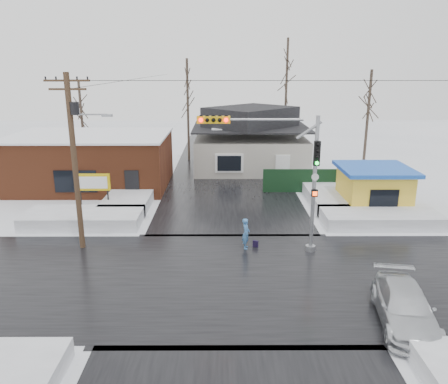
{
  "coord_description": "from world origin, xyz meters",
  "views": [
    {
      "loc": [
        -0.58,
        -17.96,
        9.27
      ],
      "look_at": [
        -0.5,
        3.7,
        3.0
      ],
      "focal_mm": 35.0,
      "sensor_mm": 36.0,
      "label": 1
    }
  ],
  "objects_px": {
    "kiosk": "(373,188)",
    "car": "(405,307)",
    "utility_pole": "(75,153)",
    "marquee_sign": "(93,183)",
    "pedestrian": "(246,234)",
    "traffic_signal": "(284,166)"
  },
  "relations": [
    {
      "from": "kiosk",
      "to": "car",
      "type": "distance_m",
      "value": 14.07
    },
    {
      "from": "utility_pole",
      "to": "marquee_sign",
      "type": "bearing_deg",
      "value": 100.13
    },
    {
      "from": "car",
      "to": "kiosk",
      "type": "bearing_deg",
      "value": 85.64
    },
    {
      "from": "marquee_sign",
      "to": "pedestrian",
      "type": "distance_m",
      "value": 11.49
    },
    {
      "from": "traffic_signal",
      "to": "car",
      "type": "relative_size",
      "value": 1.49
    },
    {
      "from": "traffic_signal",
      "to": "marquee_sign",
      "type": "bearing_deg",
      "value": 150.28
    },
    {
      "from": "kiosk",
      "to": "pedestrian",
      "type": "height_order",
      "value": "kiosk"
    },
    {
      "from": "traffic_signal",
      "to": "marquee_sign",
      "type": "relative_size",
      "value": 2.75
    },
    {
      "from": "traffic_signal",
      "to": "kiosk",
      "type": "distance_m",
      "value": 10.43
    },
    {
      "from": "utility_pole",
      "to": "traffic_signal",
      "type": "bearing_deg",
      "value": -2.95
    },
    {
      "from": "kiosk",
      "to": "car",
      "type": "xyz_separation_m",
      "value": [
        -3.32,
        -13.65,
        -0.78
      ]
    },
    {
      "from": "traffic_signal",
      "to": "utility_pole",
      "type": "distance_m",
      "value": 10.39
    },
    {
      "from": "marquee_sign",
      "to": "pedestrian",
      "type": "relative_size",
      "value": 1.55
    },
    {
      "from": "traffic_signal",
      "to": "utility_pole",
      "type": "height_order",
      "value": "utility_pole"
    },
    {
      "from": "utility_pole",
      "to": "pedestrian",
      "type": "distance_m",
      "value": 9.6
    },
    {
      "from": "traffic_signal",
      "to": "kiosk",
      "type": "bearing_deg",
      "value": 44.84
    },
    {
      "from": "car",
      "to": "traffic_signal",
      "type": "bearing_deg",
      "value": 128.82
    },
    {
      "from": "traffic_signal",
      "to": "marquee_sign",
      "type": "xyz_separation_m",
      "value": [
        -11.43,
        6.53,
        -2.62
      ]
    },
    {
      "from": "marquee_sign",
      "to": "utility_pole",
      "type": "bearing_deg",
      "value": -79.87
    },
    {
      "from": "marquee_sign",
      "to": "kiosk",
      "type": "relative_size",
      "value": 0.55
    },
    {
      "from": "utility_pole",
      "to": "kiosk",
      "type": "xyz_separation_m",
      "value": [
        17.43,
        6.49,
        -3.65
      ]
    },
    {
      "from": "utility_pole",
      "to": "car",
      "type": "height_order",
      "value": "utility_pole"
    }
  ]
}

